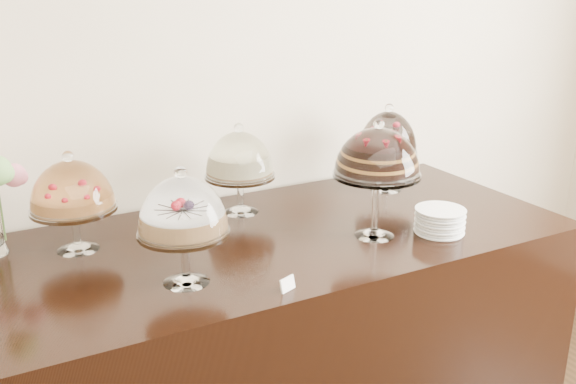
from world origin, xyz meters
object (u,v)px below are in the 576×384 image
plate_stack (440,221)px  display_counter (282,337)px  cake_stand_cheesecake (239,159)px  cake_stand_fruit_tart (72,190)px  cake_stand_choco_layer (377,156)px  cake_stand_sugar_sponge (183,212)px  cake_stand_dark_choco (388,137)px

plate_stack → display_counter: bearing=152.2°
cake_stand_cheesecake → display_counter: bearing=-82.0°
cake_stand_cheesecake → cake_stand_fruit_tart: bearing=-173.5°
display_counter → cake_stand_fruit_tart: 1.00m
display_counter → cake_stand_fruit_tart: (-0.71, 0.21, 0.67)m
cake_stand_choco_layer → cake_stand_cheesecake: cake_stand_choco_layer is taller
display_counter → cake_stand_cheesecake: 0.74m
cake_stand_fruit_tart → plate_stack: (1.24, -0.49, -0.17)m
cake_stand_choco_layer → cake_stand_cheesecake: bearing=125.3°
cake_stand_choco_layer → cake_stand_fruit_tart: bearing=158.5°
cake_stand_cheesecake → plate_stack: size_ratio=2.03×
cake_stand_sugar_sponge → cake_stand_choco_layer: (0.75, 0.03, 0.07)m
cake_stand_sugar_sponge → cake_stand_cheesecake: cake_stand_sugar_sponge is taller
cake_stand_choco_layer → plate_stack: (0.23, -0.09, -0.26)m
cake_stand_sugar_sponge → cake_stand_dark_choco: 1.22m
cake_stand_dark_choco → plate_stack: 0.58m
display_counter → cake_stand_choco_layer: cake_stand_choco_layer is taller
cake_stand_cheesecake → plate_stack: bearing=-44.9°
cake_stand_dark_choco → plate_stack: bearing=-104.7°
cake_stand_choco_layer → cake_stand_dark_choco: (0.37, 0.43, -0.06)m
cake_stand_sugar_sponge → cake_stand_cheesecake: 0.66m
cake_stand_dark_choco → cake_stand_choco_layer: bearing=-130.8°
cake_stand_dark_choco → cake_stand_fruit_tart: (-1.38, -0.04, -0.02)m
cake_stand_sugar_sponge → cake_stand_fruit_tart: 0.50m
cake_stand_choco_layer → plate_stack: bearing=-22.0°
cake_stand_cheesecake → cake_stand_dark_choco: (0.71, -0.04, 0.02)m
display_counter → cake_stand_dark_choco: size_ratio=5.56×
cake_stand_dark_choco → plate_stack: size_ratio=2.14×
cake_stand_cheesecake → cake_stand_dark_choco: 0.71m
cake_stand_sugar_sponge → cake_stand_fruit_tart: cake_stand_sugar_sponge is taller
cake_stand_choco_layer → cake_stand_dark_choco: size_ratio=1.13×
cake_stand_choco_layer → cake_stand_dark_choco: 0.57m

